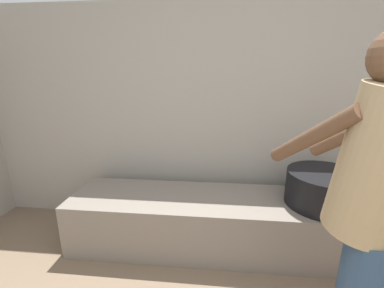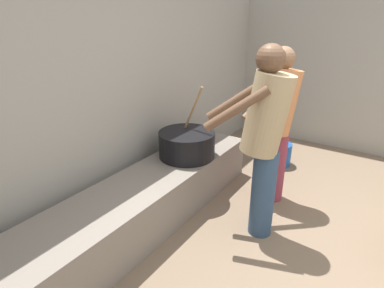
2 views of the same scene
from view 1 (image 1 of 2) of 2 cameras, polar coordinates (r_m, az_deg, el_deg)
name	(u,v)px [view 1 (image 1 of 2)]	position (r m, az deg, el deg)	size (l,w,h in m)	color
block_enclosure_rear	(266,119)	(2.51, 16.14, 5.30)	(5.70, 0.20, 2.02)	#9E998E
hearth_ledge	(239,223)	(2.27, 10.34, -16.88)	(2.79, 0.60, 0.45)	slate
cooking_pot_main	(324,189)	(2.24, 27.30, -8.77)	(0.57, 0.57, 0.71)	black
cook_in_tan_shirt	(372,203)	(1.32, 35.00, -10.70)	(0.58, 0.74, 1.60)	navy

